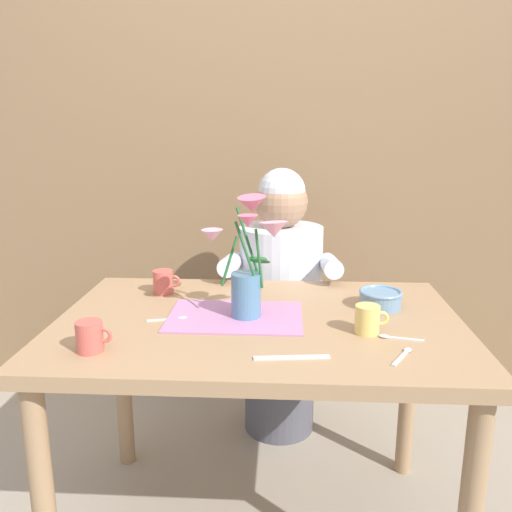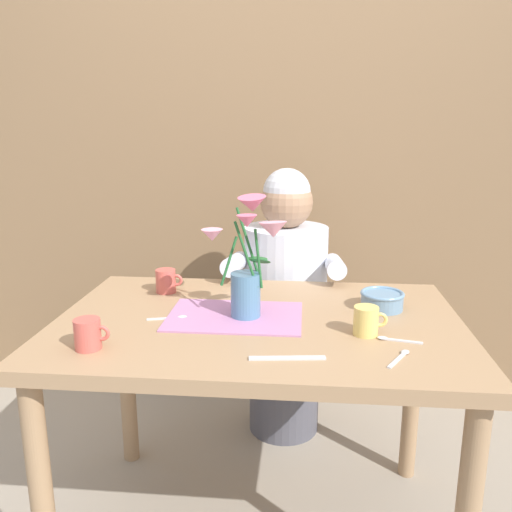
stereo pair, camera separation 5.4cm
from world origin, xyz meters
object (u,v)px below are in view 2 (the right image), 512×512
object	(u,v)px
tea_cup	(88,334)
ceramic_mug	(166,281)
flower_vase	(249,261)
dinner_knife	(287,358)
ceramic_bowl	(382,300)
seated_person	(285,307)
coffee_cup	(366,321)

from	to	relation	value
tea_cup	ceramic_mug	distance (m)	0.49
flower_vase	dinner_knife	xyz separation A→B (m)	(0.13, -0.29, -0.17)
ceramic_bowl	seated_person	bearing A→B (deg)	122.90
dinner_knife	ceramic_mug	bearing A→B (deg)	124.76
ceramic_bowl	tea_cup	xyz separation A→B (m)	(-0.79, -0.38, 0.01)
ceramic_bowl	dinner_knife	size ratio (longest dim) A/B	0.72
ceramic_bowl	ceramic_mug	bearing A→B (deg)	171.72
flower_vase	ceramic_bowl	distance (m)	0.44
dinner_knife	ceramic_mug	xyz separation A→B (m)	(-0.43, 0.50, 0.04)
flower_vase	ceramic_bowl	bearing A→B (deg)	14.71
seated_person	ceramic_bowl	distance (m)	0.62
seated_person	ceramic_bowl	world-z (taller)	seated_person
ceramic_bowl	coffee_cup	distance (m)	0.23
flower_vase	tea_cup	bearing A→B (deg)	-144.99
flower_vase	ceramic_mug	size ratio (longest dim) A/B	3.87
seated_person	ceramic_mug	world-z (taller)	seated_person
flower_vase	ceramic_bowl	size ratio (longest dim) A/B	2.65
seated_person	dinner_knife	distance (m)	0.90
flower_vase	tea_cup	distance (m)	0.49
seated_person	flower_vase	size ratio (longest dim) A/B	3.15
seated_person	dinner_knife	xyz separation A→B (m)	(0.04, -0.88, 0.18)
flower_vase	coffee_cup	size ratio (longest dim) A/B	3.87
coffee_cup	ceramic_bowl	bearing A→B (deg)	71.58
coffee_cup	flower_vase	bearing A→B (deg)	162.08
seated_person	coffee_cup	size ratio (longest dim) A/B	12.20
seated_person	flower_vase	world-z (taller)	seated_person
dinner_knife	ceramic_mug	size ratio (longest dim) A/B	2.04
dinner_knife	coffee_cup	size ratio (longest dim) A/B	2.04
dinner_knife	coffee_cup	bearing A→B (deg)	33.77
seated_person	dinner_knife	size ratio (longest dim) A/B	5.97
ceramic_bowl	coffee_cup	world-z (taller)	coffee_cup
ceramic_bowl	coffee_cup	size ratio (longest dim) A/B	1.46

